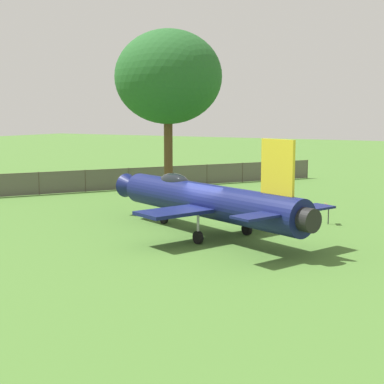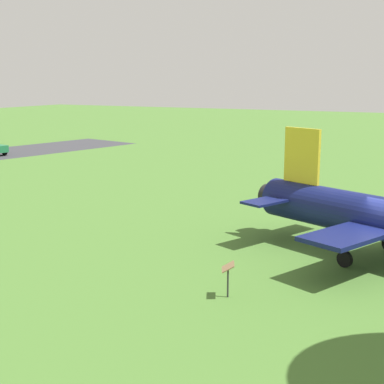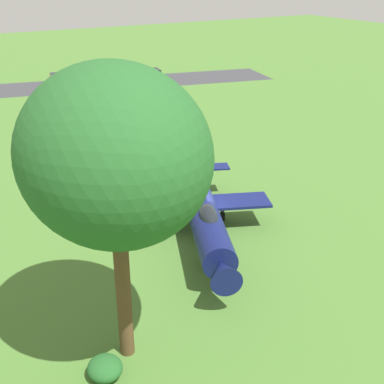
{
  "view_description": "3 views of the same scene",
  "coord_description": "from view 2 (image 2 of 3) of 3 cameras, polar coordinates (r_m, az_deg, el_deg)",
  "views": [
    {
      "loc": [
        -12.72,
        24.22,
        5.96
      ],
      "look_at": [
        0.27,
        1.01,
        2.24
      ],
      "focal_mm": 53.28,
      "sensor_mm": 36.0,
      "label": 1
    },
    {
      "loc": [
        2.34,
        -21.41,
        6.9
      ],
      "look_at": [
        -9.83,
        2.47,
        1.5
      ],
      "focal_mm": 52.88,
      "sensor_mm": 36.0,
      "label": 2
    },
    {
      "loc": [
        21.15,
        -12.98,
        13.81
      ],
      "look_at": [
        -0.14,
        -0.46,
        2.54
      ],
      "focal_mm": 46.56,
      "sensor_mm": 36.0,
      "label": 3
    }
  ],
  "objects": [
    {
      "name": "info_plaque",
      "position": [
        18.2,
        3.65,
        -8.03
      ],
      "size": [
        0.61,
        0.71,
        1.14
      ],
      "color": "#333333",
      "rests_on": "ground_plane"
    }
  ]
}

